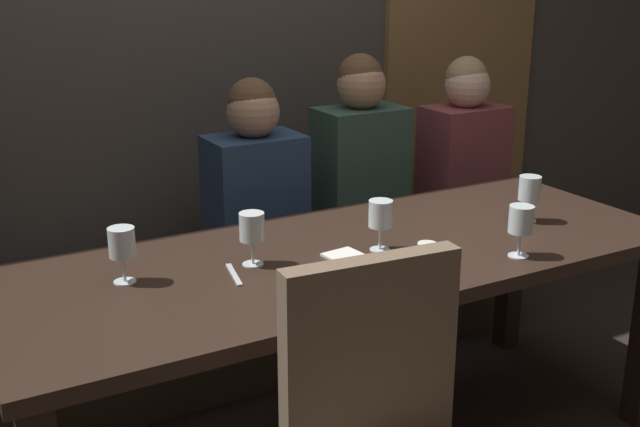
% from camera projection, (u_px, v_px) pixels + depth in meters
% --- Properties ---
extents(arched_door, '(0.90, 0.05, 2.55)m').
position_uv_depth(arched_door, '(463.00, 13.00, 3.91)').
color(arched_door, olive).
rests_on(arched_door, ground).
extents(dining_table, '(2.20, 0.84, 0.74)m').
position_uv_depth(dining_table, '(348.00, 277.00, 2.54)').
color(dining_table, black).
rests_on(dining_table, ground).
extents(banquette_bench, '(2.50, 0.44, 0.45)m').
position_uv_depth(banquette_bench, '(258.00, 316.00, 3.25)').
color(banquette_bench, '#40352A').
rests_on(banquette_bench, ground).
extents(diner_redhead, '(0.36, 0.24, 0.75)m').
position_uv_depth(diner_redhead, '(255.00, 182.00, 3.06)').
color(diner_redhead, navy).
rests_on(diner_redhead, banquette_bench).
extents(diner_bearded, '(0.36, 0.24, 0.81)m').
position_uv_depth(diner_bearded, '(360.00, 157.00, 3.31)').
color(diner_bearded, '#2D473D').
rests_on(diner_bearded, banquette_bench).
extents(diner_far_end, '(0.36, 0.24, 0.77)m').
position_uv_depth(diner_far_end, '(464.00, 148.00, 3.57)').
color(diner_far_end, brown).
rests_on(diner_far_end, banquette_bench).
extents(wine_glass_near_right, '(0.08, 0.08, 0.16)m').
position_uv_depth(wine_glass_near_right, '(529.00, 191.00, 2.76)').
color(wine_glass_near_right, silver).
rests_on(wine_glass_near_right, dining_table).
extents(wine_glass_end_left, '(0.08, 0.08, 0.16)m').
position_uv_depth(wine_glass_end_left, '(381.00, 216.00, 2.49)').
color(wine_glass_end_left, silver).
rests_on(wine_glass_end_left, dining_table).
extents(wine_glass_end_right, '(0.08, 0.08, 0.16)m').
position_uv_depth(wine_glass_end_right, '(521.00, 221.00, 2.44)').
color(wine_glass_end_right, silver).
rests_on(wine_glass_end_right, dining_table).
extents(wine_glass_center_front, '(0.08, 0.08, 0.16)m').
position_uv_depth(wine_glass_center_front, '(122.00, 244.00, 2.24)').
color(wine_glass_center_front, silver).
rests_on(wine_glass_center_front, dining_table).
extents(wine_glass_far_right, '(0.08, 0.08, 0.16)m').
position_uv_depth(wine_glass_far_right, '(252.00, 228.00, 2.37)').
color(wine_glass_far_right, silver).
rests_on(wine_glass_far_right, dining_table).
extents(espresso_cup, '(0.12, 0.12, 0.06)m').
position_uv_depth(espresso_cup, '(427.00, 255.00, 2.41)').
color(espresso_cup, white).
rests_on(espresso_cup, dining_table).
extents(fork_on_table, '(0.05, 0.17, 0.01)m').
position_uv_depth(fork_on_table, '(234.00, 275.00, 2.32)').
color(fork_on_table, silver).
rests_on(fork_on_table, dining_table).
extents(folded_napkin, '(0.12, 0.11, 0.01)m').
position_uv_depth(folded_napkin, '(344.00, 256.00, 2.47)').
color(folded_napkin, silver).
rests_on(folded_napkin, dining_table).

